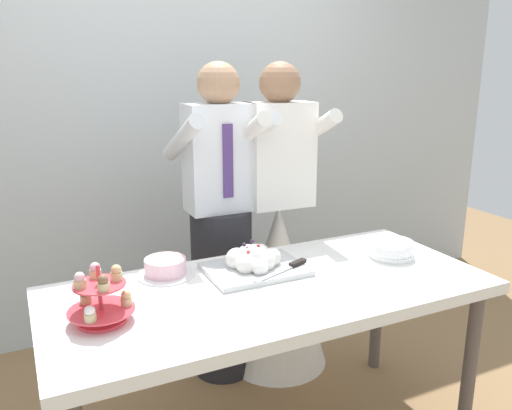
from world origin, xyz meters
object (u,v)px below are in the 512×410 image
object	(u,v)px
main_cake_tray	(255,262)
person_bride	(278,265)
plate_stack	(391,249)
dessert_table	(271,302)
cupcake_stand	(101,300)
round_cake	(165,268)
person_groom	(221,242)

from	to	relation	value
main_cake_tray	person_bride	distance (m)	0.62
plate_stack	person_bride	bearing A→B (deg)	117.25
dessert_table	cupcake_stand	distance (m)	0.69
dessert_table	round_cake	xyz separation A→B (m)	(-0.36, 0.28, 0.11)
round_cake	main_cake_tray	bearing A→B (deg)	-18.32
person_bride	plate_stack	bearing A→B (deg)	-62.75
dessert_table	person_bride	size ratio (longest dim) A/B	1.08
round_cake	person_bride	size ratio (longest dim) A/B	0.14
main_cake_tray	dessert_table	bearing A→B (deg)	-90.77
cupcake_stand	person_groom	distance (m)	1.00
person_groom	person_bride	world-z (taller)	same
dessert_table	main_cake_tray	size ratio (longest dim) A/B	4.21
dessert_table	person_groom	world-z (taller)	person_groom
cupcake_stand	person_groom	bearing A→B (deg)	43.68
main_cake_tray	round_cake	world-z (taller)	main_cake_tray
person_groom	person_bride	xyz separation A→B (m)	(0.31, -0.05, -0.16)
dessert_table	person_bride	distance (m)	0.72
cupcake_stand	person_bride	world-z (taller)	person_bride
cupcake_stand	person_groom	world-z (taller)	person_groom
plate_stack	person_bride	xyz separation A→B (m)	(-0.29, 0.57, -0.23)
main_cake_tray	person_groom	size ratio (longest dim) A/B	0.26
dessert_table	plate_stack	size ratio (longest dim) A/B	8.57
dessert_table	person_bride	world-z (taller)	person_bride
cupcake_stand	plate_stack	world-z (taller)	cupcake_stand
round_cake	person_groom	world-z (taller)	person_groom
main_cake_tray	person_groom	world-z (taller)	person_groom
dessert_table	person_groom	bearing A→B (deg)	86.04
person_groom	person_bride	distance (m)	0.36
main_cake_tray	plate_stack	distance (m)	0.66
plate_stack	person_groom	bearing A→B (deg)	134.49
dessert_table	plate_stack	world-z (taller)	plate_stack
person_groom	round_cake	bearing A→B (deg)	-136.75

